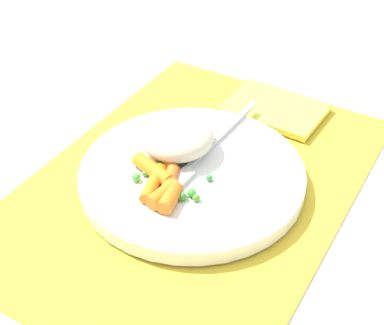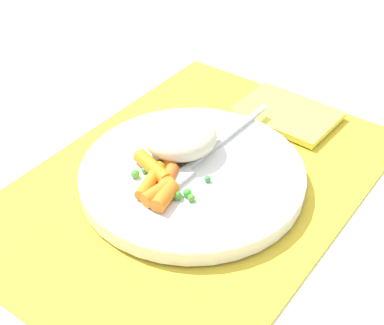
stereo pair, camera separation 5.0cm
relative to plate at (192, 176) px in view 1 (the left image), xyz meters
name	(u,v)px [view 1 (the left image)]	position (x,y,z in m)	size (l,w,h in m)	color
ground_plane	(192,186)	(0.00, 0.00, -0.01)	(2.40, 2.40, 0.00)	white
placemat	(192,184)	(0.00, 0.00, -0.01)	(0.48, 0.34, 0.01)	gold
plate	(192,176)	(0.00, 0.00, 0.00)	(0.25, 0.25, 0.02)	white
rice_mound	(177,137)	(-0.02, -0.03, 0.03)	(0.09, 0.08, 0.04)	beige
carrot_portion	(162,182)	(0.04, -0.01, 0.02)	(0.09, 0.08, 0.02)	orange
pea_scatter	(172,171)	(0.02, -0.02, 0.01)	(0.07, 0.08, 0.01)	#589331
fork	(206,153)	(-0.03, 0.00, 0.01)	(0.21, 0.02, 0.01)	silver
napkin	(275,108)	(-0.18, 0.02, 0.00)	(0.09, 0.13, 0.01)	#EAE54C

